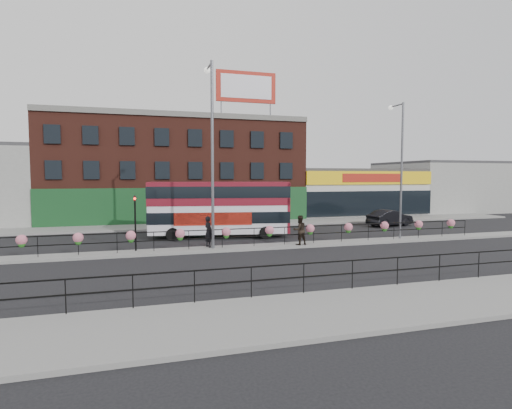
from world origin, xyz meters
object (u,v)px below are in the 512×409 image
object	(u,v)px
pedestrian_a	(209,232)
pedestrian_b	(300,230)
lamp_column_east	(400,158)
lamp_column_west	(211,138)
double_decker_bus	(220,203)
car	(390,218)

from	to	relation	value
pedestrian_a	pedestrian_b	distance (m)	5.67
pedestrian_a	lamp_column_east	bearing A→B (deg)	-112.06
lamp_column_east	lamp_column_west	bearing A→B (deg)	-179.27
lamp_column_west	lamp_column_east	distance (m)	13.20
double_decker_bus	pedestrian_b	bearing A→B (deg)	-53.04
double_decker_bus	pedestrian_a	distance (m)	4.98
car	double_decker_bus	bearing A→B (deg)	85.16
pedestrian_b	lamp_column_west	world-z (taller)	lamp_column_west
pedestrian_a	lamp_column_east	size ratio (longest dim) A/B	0.20
double_decker_bus	lamp_column_west	size ratio (longest dim) A/B	0.93
lamp_column_west	pedestrian_b	bearing A→B (deg)	-6.19
double_decker_bus	pedestrian_b	xyz separation A→B (m)	(4.01, -5.33, -1.41)
car	pedestrian_a	xyz separation A→B (m)	(-17.52, -6.86, 0.36)
double_decker_bus	car	size ratio (longest dim) A/B	2.20
double_decker_bus	pedestrian_b	size ratio (longest dim) A/B	5.53
car	lamp_column_east	distance (m)	9.49
pedestrian_b	car	bearing A→B (deg)	-156.13
lamp_column_west	lamp_column_east	xyz separation A→B (m)	(13.16, 0.17, -1.00)
pedestrian_a	lamp_column_west	bearing A→B (deg)	-165.26
pedestrian_a	lamp_column_west	distance (m)	5.61
lamp_column_west	double_decker_bus	bearing A→B (deg)	73.40
car	pedestrian_a	size ratio (longest dim) A/B	2.48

